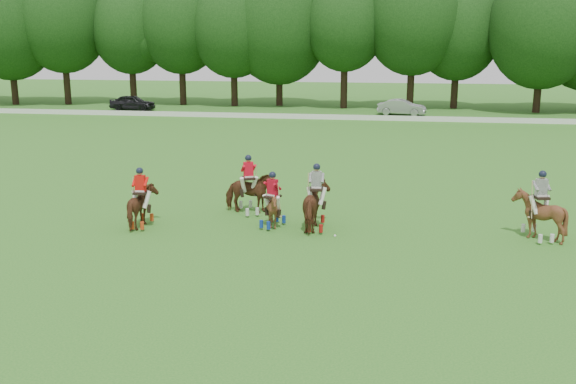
% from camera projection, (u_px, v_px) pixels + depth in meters
% --- Properties ---
extents(ground, '(180.00, 180.00, 0.00)m').
position_uv_depth(ground, '(218.00, 266.00, 19.55)').
color(ground, '#276D1F').
rests_on(ground, ground).
extents(tree_line, '(117.98, 14.32, 14.75)m').
position_uv_depth(tree_line, '(348.00, 25.00, 63.76)').
color(tree_line, black).
rests_on(tree_line, ground).
extents(boundary_rail, '(120.00, 0.10, 0.44)m').
position_uv_depth(boundary_rail, '(335.00, 117.00, 55.99)').
color(boundary_rail, white).
rests_on(boundary_rail, ground).
extents(car_left, '(4.44, 1.79, 1.51)m').
position_uv_depth(car_left, '(133.00, 103.00, 63.46)').
color(car_left, black).
rests_on(car_left, ground).
extents(car_mid, '(4.58, 2.22, 1.45)m').
position_uv_depth(car_mid, '(402.00, 107.00, 59.28)').
color(car_mid, '#A0A0A5').
rests_on(car_mid, ground).
extents(polo_red_a, '(1.13, 1.83, 2.23)m').
position_uv_depth(polo_red_a, '(141.00, 206.00, 23.48)').
color(polo_red_a, '#552616').
rests_on(polo_red_a, ground).
extents(polo_red_b, '(2.08, 1.97, 2.36)m').
position_uv_depth(polo_red_b, '(249.00, 193.00, 25.35)').
color(polo_red_b, '#552616').
rests_on(polo_red_b, ground).
extents(polo_red_c, '(1.50, 1.57, 2.09)m').
position_uv_depth(polo_red_c, '(273.00, 208.00, 23.45)').
color(polo_red_c, '#552616').
rests_on(polo_red_c, ground).
extents(polo_stripe_a, '(1.30, 2.12, 2.43)m').
position_uv_depth(polo_stripe_a, '(316.00, 205.00, 23.17)').
color(polo_stripe_a, '#552616').
rests_on(polo_stripe_a, ground).
extents(polo_stripe_b, '(1.75, 1.87, 2.42)m').
position_uv_depth(polo_stripe_b, '(539.00, 215.00, 22.01)').
color(polo_stripe_b, '#552616').
rests_on(polo_stripe_b, ground).
extents(polo_ball, '(0.09, 0.09, 0.09)m').
position_uv_depth(polo_ball, '(335.00, 236.00, 22.43)').
color(polo_ball, white).
rests_on(polo_ball, ground).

